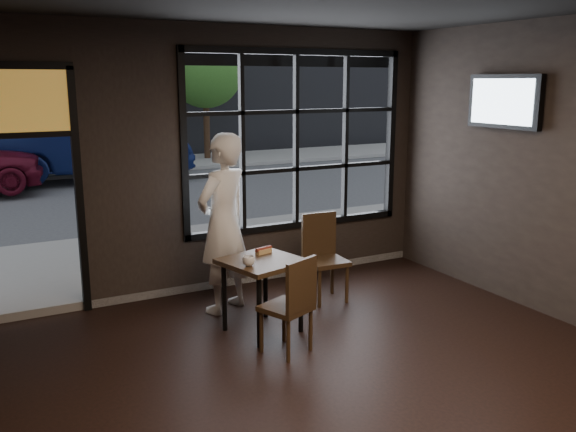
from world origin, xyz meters
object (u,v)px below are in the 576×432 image
navy_car (94,147)px  chair_near (286,304)px  cafe_table (263,295)px  man (223,224)px

navy_car → chair_near: bearing=-174.3°
cafe_table → man: 0.98m
chair_near → navy_car: bearing=-114.2°
cafe_table → chair_near: (-0.01, -0.54, 0.09)m
chair_near → navy_car: (0.35, 11.25, 0.42)m
cafe_table → chair_near: 0.55m
man → navy_car: size_ratio=0.41×
chair_near → navy_car: navy_car is taller
man → navy_car: man is taller
cafe_table → man: bearing=83.6°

